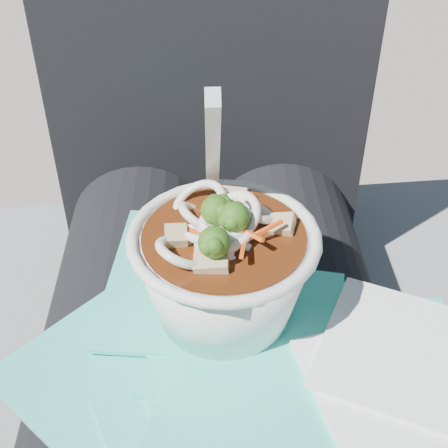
{
  "coord_description": "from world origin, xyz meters",
  "views": [
    {
      "loc": [
        -0.01,
        -0.35,
        0.96
      ],
      "look_at": [
        0.01,
        -0.01,
        0.69
      ],
      "focal_mm": 50.0,
      "sensor_mm": 36.0,
      "label": 1
    }
  ],
  "objects_px": {
    "stone_ledge": "(215,425)",
    "lap": "(216,380)",
    "person_body": "(214,285)",
    "plastic_bag": "(255,360)",
    "udon_bowl": "(224,263)"
  },
  "relations": [
    {
      "from": "plastic_bag",
      "to": "udon_bowl",
      "type": "relative_size",
      "value": 1.97
    },
    {
      "from": "person_body",
      "to": "plastic_bag",
      "type": "bearing_deg",
      "value": -79.0
    },
    {
      "from": "plastic_bag",
      "to": "udon_bowl",
      "type": "xyz_separation_m",
      "value": [
        -0.02,
        0.04,
        0.06
      ]
    },
    {
      "from": "udon_bowl",
      "to": "lap",
      "type": "bearing_deg",
      "value": 129.5
    },
    {
      "from": "lap",
      "to": "plastic_bag",
      "type": "bearing_deg",
      "value": -61.58
    },
    {
      "from": "plastic_bag",
      "to": "udon_bowl",
      "type": "distance_m",
      "value": 0.08
    },
    {
      "from": "lap",
      "to": "person_body",
      "type": "bearing_deg",
      "value": 90.0
    },
    {
      "from": "person_body",
      "to": "lap",
      "type": "bearing_deg",
      "value": -90.0
    },
    {
      "from": "plastic_bag",
      "to": "person_body",
      "type": "bearing_deg",
      "value": 101.0
    },
    {
      "from": "stone_ledge",
      "to": "lap",
      "type": "xyz_separation_m",
      "value": [
        0.0,
        -0.15,
        0.29
      ]
    },
    {
      "from": "stone_ledge",
      "to": "lap",
      "type": "relative_size",
      "value": 2.08
    },
    {
      "from": "lap",
      "to": "person_body",
      "type": "height_order",
      "value": "person_body"
    },
    {
      "from": "person_body",
      "to": "stone_ledge",
      "type": "bearing_deg",
      "value": 90.0
    },
    {
      "from": "lap",
      "to": "udon_bowl",
      "type": "height_order",
      "value": "udon_bowl"
    },
    {
      "from": "stone_ledge",
      "to": "lap",
      "type": "height_order",
      "value": "lap"
    }
  ]
}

